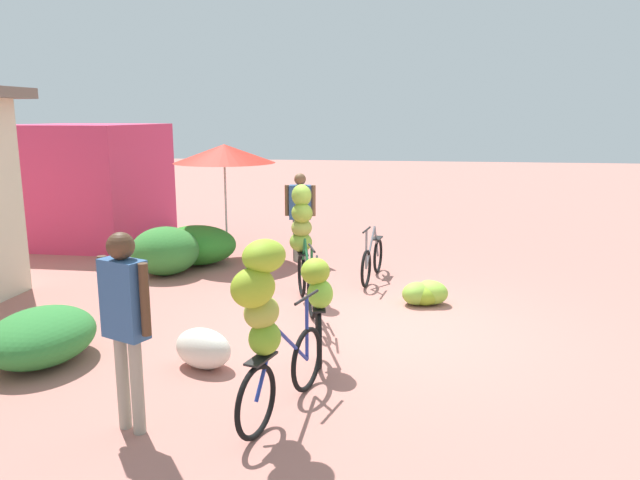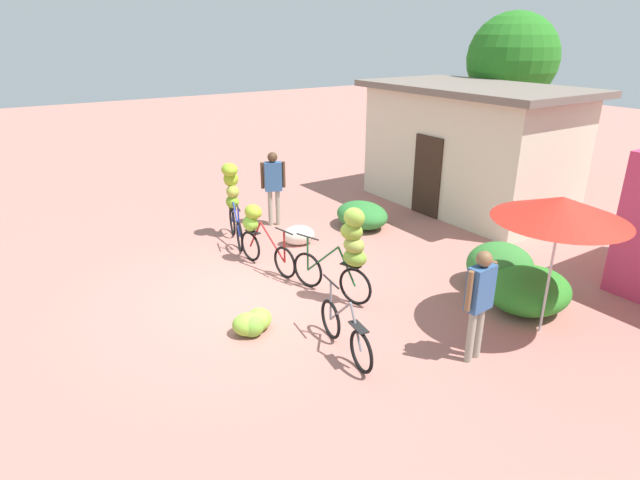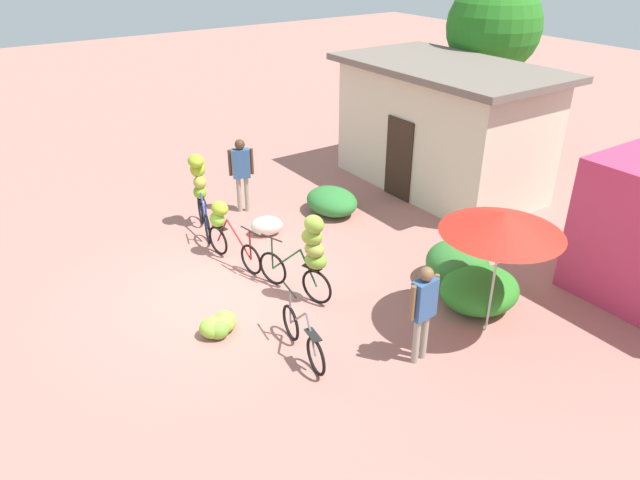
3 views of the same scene
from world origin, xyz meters
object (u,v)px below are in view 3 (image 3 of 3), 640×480
object	(u,v)px
bicycle_near_pile	(225,227)
produce_sack	(267,226)
bicycle_center_loaded	(309,252)
building_low	(442,126)
person_vendor	(423,305)
person_bystander	(241,168)
market_umbrella	(503,223)
bicycle_leftmost	(199,185)
bicycle_by_shop	(303,337)
tree_behind_building	(494,28)
banana_pile_on_ground	(219,326)

from	to	relation	value
bicycle_near_pile	produce_sack	distance (m)	1.38
bicycle_center_loaded	building_low	bearing A→B (deg)	114.51
person_vendor	person_bystander	distance (m)	6.46
building_low	market_umbrella	xyz separation A→B (m)	(5.10, -3.83, 0.43)
bicycle_leftmost	bicycle_center_loaded	distance (m)	3.82
person_vendor	person_bystander	size ratio (longest dim) A/B	0.94
produce_sack	bicycle_by_shop	bearing A→B (deg)	-22.11
market_umbrella	produce_sack	xyz separation A→B (m)	(-5.13, -1.30, -1.80)
tree_behind_building	market_umbrella	distance (m)	9.21
bicycle_near_pile	banana_pile_on_ground	distance (m)	2.62
bicycle_center_loaded	bicycle_leftmost	bearing A→B (deg)	-174.56
person_vendor	banana_pile_on_ground	bearing A→B (deg)	-135.92
bicycle_center_loaded	produce_sack	distance (m)	2.84
building_low	tree_behind_building	xyz separation A→B (m)	(-1.12, 2.79, 1.99)
bicycle_near_pile	person_vendor	distance (m)	4.73
market_umbrella	banana_pile_on_ground	world-z (taller)	market_umbrella
bicycle_leftmost	person_bystander	size ratio (longest dim) A/B	0.96
bicycle_center_loaded	bicycle_by_shop	xyz separation A→B (m)	(1.27, -0.96, -0.64)
bicycle_center_loaded	banana_pile_on_ground	bearing A→B (deg)	-89.19
market_umbrella	produce_sack	world-z (taller)	market_umbrella
person_bystander	banana_pile_on_ground	bearing A→B (deg)	-32.71
produce_sack	person_bystander	size ratio (longest dim) A/B	0.39
tree_behind_building	bicycle_by_shop	world-z (taller)	tree_behind_building
building_low	bicycle_leftmost	bearing A→B (deg)	-100.80
banana_pile_on_ground	building_low	bearing A→B (deg)	109.29
building_low	produce_sack	size ratio (longest dim) A/B	7.97
bicycle_near_pile	person_vendor	xyz separation A→B (m)	(4.60, 1.04, 0.31)
bicycle_center_loaded	person_bystander	bearing A→B (deg)	168.80
market_umbrella	bicycle_by_shop	bearing A→B (deg)	-112.53
bicycle_leftmost	bicycle_by_shop	world-z (taller)	bicycle_leftmost
market_umbrella	banana_pile_on_ground	distance (m)	4.85
person_bystander	person_vendor	bearing A→B (deg)	-2.93
banana_pile_on_ground	bicycle_near_pile	bearing A→B (deg)	150.70
building_low	person_bystander	size ratio (longest dim) A/B	3.14
bicycle_near_pile	bicycle_by_shop	xyz separation A→B (m)	(3.47, -0.39, -0.37)
bicycle_center_loaded	bicycle_by_shop	bearing A→B (deg)	-37.11
bicycle_leftmost	building_low	bearing A→B (deg)	79.20
bicycle_by_shop	produce_sack	world-z (taller)	bicycle_by_shop
bicycle_center_loaded	produce_sack	xyz separation A→B (m)	(-2.66, 0.64, -0.76)
market_umbrella	produce_sack	size ratio (longest dim) A/B	3.13
bicycle_by_shop	person_vendor	bearing A→B (deg)	51.78
banana_pile_on_ground	market_umbrella	bearing A→B (deg)	56.99
tree_behind_building	person_bystander	distance (m)	8.15
bicycle_near_pile	produce_sack	bearing A→B (deg)	110.62
bicycle_center_loaded	tree_behind_building	bearing A→B (deg)	113.64
produce_sack	person_vendor	xyz separation A→B (m)	(5.05, -0.16, 0.81)
building_low	bicycle_leftmost	distance (m)	6.27
bicycle_near_pile	banana_pile_on_ground	size ratio (longest dim) A/B	2.05
tree_behind_building	bicycle_near_pile	distance (m)	9.69
person_vendor	person_bystander	world-z (taller)	person_bystander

